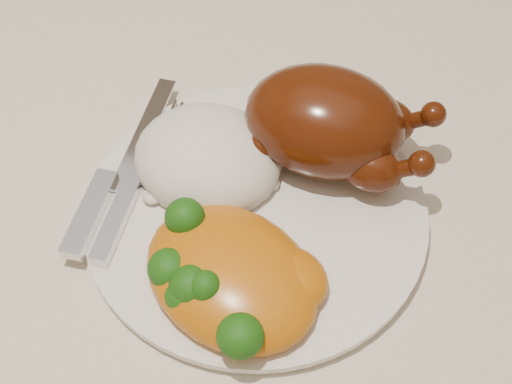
% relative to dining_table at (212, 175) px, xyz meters
% --- Properties ---
extents(dining_table, '(1.60, 0.90, 0.76)m').
position_rel_dining_table_xyz_m(dining_table, '(0.00, 0.00, 0.00)').
color(dining_table, brown).
rests_on(dining_table, floor).
extents(tablecloth, '(1.73, 1.03, 0.18)m').
position_rel_dining_table_xyz_m(tablecloth, '(0.00, 0.00, 0.07)').
color(tablecloth, beige).
rests_on(tablecloth, dining_table).
extents(dinner_plate, '(0.32, 0.32, 0.01)m').
position_rel_dining_table_xyz_m(dinner_plate, '(0.09, -0.10, 0.11)').
color(dinner_plate, white).
rests_on(dinner_plate, tablecloth).
extents(roast_chicken, '(0.15, 0.10, 0.08)m').
position_rel_dining_table_xyz_m(roast_chicken, '(0.12, -0.03, 0.15)').
color(roast_chicken, '#4F1A08').
rests_on(roast_chicken, dinner_plate).
extents(rice_mound, '(0.11, 0.10, 0.06)m').
position_rel_dining_table_xyz_m(rice_mound, '(0.04, -0.08, 0.12)').
color(rice_mound, silver).
rests_on(rice_mound, dinner_plate).
extents(mac_and_cheese, '(0.16, 0.15, 0.05)m').
position_rel_dining_table_xyz_m(mac_and_cheese, '(0.09, -0.16, 0.12)').
color(mac_and_cheese, orange).
rests_on(mac_and_cheese, dinner_plate).
extents(cutlery, '(0.05, 0.19, 0.01)m').
position_rel_dining_table_xyz_m(cutlery, '(-0.01, -0.12, 0.12)').
color(cutlery, silver).
rests_on(cutlery, dinner_plate).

